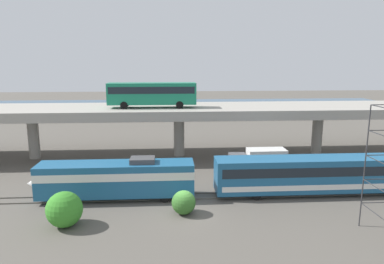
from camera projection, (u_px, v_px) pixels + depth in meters
ground_plane at (186, 213)px, 31.95m from camera, size 260.00×260.00×0.00m
rail_strip_near at (184, 199)px, 35.13m from camera, size 110.00×0.12×0.12m
rail_strip_far at (184, 194)px, 36.57m from camera, size 110.00×0.12×0.12m
train_locomotive at (109, 178)px, 34.95m from camera, size 16.28×3.04×4.18m
train_coach_lead at (324, 173)px, 36.37m from camera, size 22.45×3.04×3.86m
highway_overpass at (179, 112)px, 50.25m from camera, size 96.00×10.81×7.17m
transit_bus_on_overpass at (152, 93)px, 48.44m from camera, size 12.00×2.68×3.40m
service_truck_west at (259, 160)px, 43.01m from camera, size 6.80×2.46×3.04m
pier_parking_lot at (175, 115)px, 85.61m from camera, size 78.31×11.29×1.36m
parked_car_0 at (69, 110)px, 82.82m from camera, size 4.54×1.88×1.50m
parked_car_1 at (108, 109)px, 84.90m from camera, size 4.32×2.00×1.50m
parked_car_2 at (227, 109)px, 84.98m from camera, size 4.34×1.90×1.50m
parked_car_3 at (257, 108)px, 87.23m from camera, size 4.33×1.84×1.50m
parked_car_4 at (155, 109)px, 84.48m from camera, size 4.60×1.82×1.50m
harbor_water at (173, 106)px, 108.24m from camera, size 140.00×36.00×0.01m
shrub_left at (64, 209)px, 29.21m from camera, size 2.99×2.99×2.99m
shrub_right at (184, 202)px, 31.67m from camera, size 2.16×2.16×2.16m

